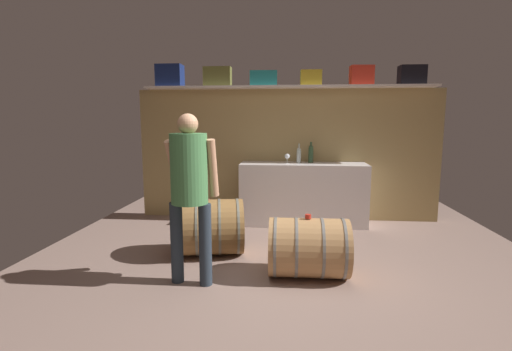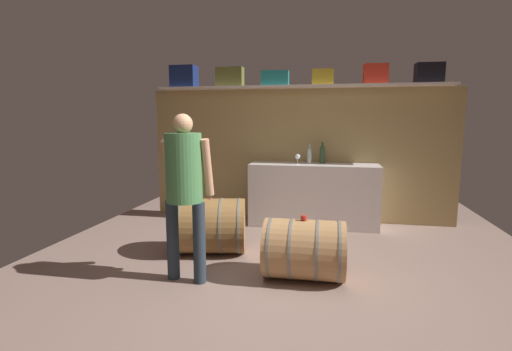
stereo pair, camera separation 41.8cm
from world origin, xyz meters
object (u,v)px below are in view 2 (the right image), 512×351
object	(u,v)px
toolcase_teal	(275,79)
wine_bottle_clear	(310,155)
toolcase_olive	(230,77)
winemaker_pouring	(185,180)
toolcase_black	(429,73)
wine_barrel_far	(211,226)
toolcase_yellow	(323,78)
wine_glass	(298,157)
work_cabinet	(313,195)
toolcase_navy	(184,77)
tasting_cup	(304,218)
toolcase_red	(376,74)
wine_barrel_near	(304,249)
wine_bottle_green	(322,154)

from	to	relation	value
toolcase_teal	wine_bottle_clear	xyz separation A→B (m)	(0.55, -0.14, -1.15)
toolcase_olive	winemaker_pouring	size ratio (longest dim) A/B	0.26
toolcase_black	wine_barrel_far	size ratio (longest dim) A/B	0.40
toolcase_yellow	wine_glass	xyz separation A→B (m)	(-0.34, -0.19, -1.17)
work_cabinet	winemaker_pouring	world-z (taller)	winemaker_pouring
toolcase_navy	wine_glass	distance (m)	2.22
toolcase_teal	toolcase_yellow	distance (m)	0.72
toolcase_navy	wine_barrel_far	bearing A→B (deg)	-59.97
toolcase_teal	tasting_cup	distance (m)	2.76
toolcase_olive	toolcase_teal	size ratio (longest dim) A/B	1.03
toolcase_black	wine_bottle_clear	world-z (taller)	toolcase_black
toolcase_red	wine_glass	distance (m)	1.63
wine_barrel_far	winemaker_pouring	distance (m)	1.05
wine_barrel_far	winemaker_pouring	xyz separation A→B (m)	(0.01, -0.81, 0.68)
toolcase_yellow	wine_barrel_near	size ratio (longest dim) A/B	0.38
toolcase_yellow	wine_bottle_green	world-z (taller)	toolcase_yellow
toolcase_navy	tasting_cup	size ratio (longest dim) A/B	6.42
tasting_cup	winemaker_pouring	bearing A→B (deg)	-166.79
toolcase_yellow	tasting_cup	world-z (taller)	toolcase_yellow
wine_bottle_clear	work_cabinet	bearing A→B (deg)	-31.41
tasting_cup	toolcase_navy	bearing A→B (deg)	133.69
toolcase_olive	toolcase_red	size ratio (longest dim) A/B	1.26
wine_barrel_near	tasting_cup	xyz separation A→B (m)	(-0.01, 0.00, 0.32)
wine_bottle_clear	wine_glass	size ratio (longest dim) A/B	2.00
work_cabinet	tasting_cup	xyz separation A→B (m)	(-0.01, -1.99, 0.16)
work_cabinet	toolcase_teal	bearing A→B (deg)	163.39
toolcase_red	wine_barrel_far	world-z (taller)	toolcase_red
toolcase_teal	toolcase_yellow	xyz separation A→B (m)	(0.72, 0.00, 0.00)
wine_barrel_far	toolcase_navy	bearing A→B (deg)	108.36
work_cabinet	wine_glass	size ratio (longest dim) A/B	12.75
toolcase_yellow	wine_bottle_green	xyz separation A→B (m)	(0.02, -0.06, -1.13)
wine_barrel_near	toolcase_teal	bearing A→B (deg)	105.06
toolcase_teal	toolcase_olive	bearing A→B (deg)	177.34
wine_barrel_near	tasting_cup	distance (m)	0.32
toolcase_olive	wine_barrel_near	distance (m)	3.21
toolcase_navy	winemaker_pouring	world-z (taller)	toolcase_navy
wine_bottle_clear	wine_barrel_far	xyz separation A→B (m)	(-1.08, -1.49, -0.73)
work_cabinet	wine_bottle_green	bearing A→B (deg)	48.71
toolcase_olive	tasting_cup	distance (m)	3.02
toolcase_yellow	tasting_cup	distance (m)	2.69
toolcase_black	wine_bottle_clear	bearing A→B (deg)	-176.07
toolcase_navy	tasting_cup	bearing A→B (deg)	-46.13
wine_barrel_far	wine_glass	bearing A→B (deg)	46.40
toolcase_black	toolcase_navy	bearing A→B (deg)	178.97
wine_bottle_green	wine_barrel_far	distance (m)	2.16
toolcase_teal	toolcase_navy	bearing A→B (deg)	177.34
toolcase_olive	wine_bottle_clear	xyz separation A→B (m)	(1.27, -0.14, -1.19)
toolcase_red	wine_bottle_clear	distance (m)	1.50
toolcase_red	toolcase_navy	bearing A→B (deg)	175.55
work_cabinet	winemaker_pouring	size ratio (longest dim) A/B	1.16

